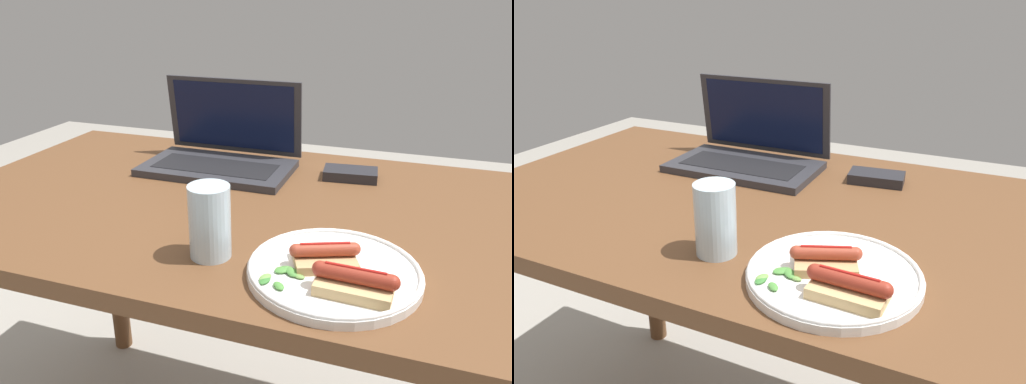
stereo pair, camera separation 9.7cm
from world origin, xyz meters
TOP-DOWN VIEW (x-y plane):
  - desk at (0.00, 0.00)m, footprint 1.43×0.79m
  - laptop at (-0.17, 0.20)m, footprint 0.37×0.23m
  - plate at (0.20, -0.24)m, footprint 0.28×0.28m
  - sausage_toast_left at (0.18, -0.23)m, footprint 0.12×0.10m
  - sausage_toast_middle at (0.24, -0.30)m, footprint 0.13×0.07m
  - salad_pile at (0.13, -0.29)m, footprint 0.07×0.08m
  - drinking_glass at (-0.01, -0.24)m, footprint 0.07×0.07m
  - external_drive at (0.15, 0.22)m, footprint 0.13×0.09m

SIDE VIEW (x-z plane):
  - desk at x=0.00m, z-range 0.29..1.06m
  - plate at x=0.20m, z-range 0.77..0.79m
  - external_drive at x=0.15m, z-range 0.77..0.79m
  - salad_pile at x=0.13m, z-range 0.78..0.79m
  - sausage_toast_left at x=0.18m, z-range 0.78..0.81m
  - sausage_toast_middle at x=0.24m, z-range 0.78..0.82m
  - laptop at x=-0.17m, z-range 0.70..0.91m
  - drinking_glass at x=-0.01m, z-range 0.77..0.89m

